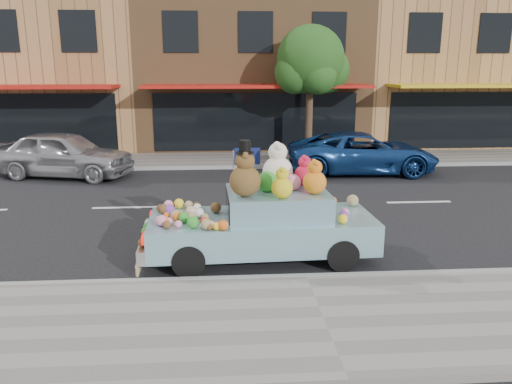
{
  "coord_description": "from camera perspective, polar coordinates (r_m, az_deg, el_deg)",
  "views": [
    {
      "loc": [
        -1.43,
        -13.0,
        3.66
      ],
      "look_at": [
        -0.77,
        -3.48,
        1.25
      ],
      "focal_mm": 35.0,
      "sensor_mm": 36.0,
      "label": 1
    }
  ],
  "objects": [
    {
      "name": "car_blue",
      "position": [
        17.92,
        12.08,
        4.4
      ],
      "size": [
        5.27,
        2.62,
        1.44
      ],
      "primitive_type": "imported",
      "rotation": [
        0.0,
        0.0,
        1.53
      ],
      "color": "navy",
      "rests_on": "ground"
    },
    {
      "name": "art_car",
      "position": [
        9.65,
        0.81,
        -3.03
      ],
      "size": [
        4.54,
        1.91,
        2.38
      ],
      "rotation": [
        0.0,
        0.0,
        0.03
      ],
      "color": "black",
      "rests_on": "ground"
    },
    {
      "name": "street_tree",
      "position": [
        19.86,
        6.28,
        14.18
      ],
      "size": [
        3.0,
        2.7,
        5.22
      ],
      "color": "#38281C",
      "rests_on": "ground"
    },
    {
      "name": "storefront_mid",
      "position": [
        25.02,
        -0.68,
        14.13
      ],
      "size": [
        10.0,
        9.8,
        7.3
      ],
      "color": "olive",
      "rests_on": "ground"
    },
    {
      "name": "near_sidewalk",
      "position": [
        7.57,
        7.68,
        -14.37
      ],
      "size": [
        60.0,
        3.0,
        0.12
      ],
      "primitive_type": "cube",
      "color": "gray",
      "rests_on": "ground"
    },
    {
      "name": "far_kerb",
      "position": [
        18.41,
        0.59,
        2.91
      ],
      "size": [
        60.0,
        0.12,
        0.13
      ],
      "primitive_type": "cube",
      "color": "gray",
      "rests_on": "ground"
    },
    {
      "name": "near_kerb",
      "position": [
        8.89,
        5.75,
        -9.77
      ],
      "size": [
        60.0,
        0.12,
        0.13
      ],
      "primitive_type": "cube",
      "color": "gray",
      "rests_on": "ground"
    },
    {
      "name": "far_sidewalk",
      "position": [
        19.88,
        0.25,
        3.73
      ],
      "size": [
        60.0,
        3.0,
        0.12
      ],
      "primitive_type": "cube",
      "color": "gray",
      "rests_on": "ground"
    },
    {
      "name": "car_silver",
      "position": [
        18.07,
        -21.11,
        4.06
      ],
      "size": [
        4.93,
        2.94,
        1.57
      ],
      "primitive_type": "imported",
      "rotation": [
        0.0,
        0.0,
        1.32
      ],
      "color": "#A8A8AC",
      "rests_on": "ground"
    },
    {
      "name": "storefront_left",
      "position": [
        26.41,
        -23.51,
        13.0
      ],
      "size": [
        10.0,
        9.8,
        7.3
      ],
      "color": "#AC7948",
      "rests_on": "ground"
    },
    {
      "name": "ground",
      "position": [
        13.58,
        2.25,
        -1.48
      ],
      "size": [
        120.0,
        120.0,
        0.0
      ],
      "primitive_type": "plane",
      "color": "black",
      "rests_on": "ground"
    },
    {
      "name": "storefront_right",
      "position": [
        27.47,
        21.24,
        13.2
      ],
      "size": [
        10.0,
        9.8,
        7.3
      ],
      "color": "#AC7948",
      "rests_on": "ground"
    }
  ]
}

